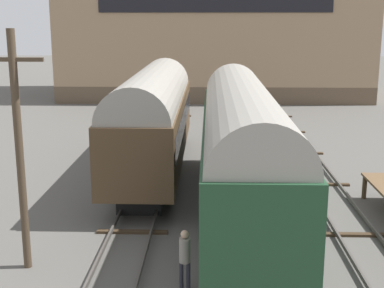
% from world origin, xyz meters
% --- Properties ---
extents(ground_plane, '(200.00, 200.00, 0.00)m').
position_xyz_m(ground_plane, '(0.00, 0.00, 0.00)').
color(ground_plane, '#56544F').
extents(track_left, '(2.60, 60.00, 0.26)m').
position_xyz_m(track_left, '(-4.02, 0.00, 0.14)').
color(track_left, '#4C4742').
rests_on(track_left, ground).
extents(track_middle, '(2.60, 60.00, 0.26)m').
position_xyz_m(track_middle, '(0.00, 0.00, 0.14)').
color(track_middle, '#4C4742').
rests_on(track_middle, ground).
extents(track_right, '(2.60, 60.00, 0.26)m').
position_xyz_m(track_right, '(4.02, 0.00, 0.14)').
color(track_right, '#4C4742').
rests_on(track_right, ground).
extents(train_car_green, '(2.99, 16.88, 5.32)m').
position_xyz_m(train_car_green, '(0.00, 5.01, 3.03)').
color(train_car_green, black).
rests_on(train_car_green, ground).
extents(train_car_brown, '(3.06, 15.07, 5.26)m').
position_xyz_m(train_car_brown, '(-4.02, 10.86, 2.98)').
color(train_car_brown, black).
rests_on(train_car_brown, ground).
extents(person_worker, '(0.32, 0.32, 1.83)m').
position_xyz_m(person_worker, '(-1.92, -1.13, 1.11)').
color(person_worker, '#282833').
rests_on(person_worker, ground).
extents(utility_pole, '(1.80, 0.24, 7.35)m').
position_xyz_m(utility_pole, '(-6.92, 0.19, 3.84)').
color(utility_pole, '#473828').
rests_on(utility_pole, ground).
extents(warehouse_building, '(29.33, 14.02, 15.94)m').
position_xyz_m(warehouse_building, '(-0.83, 40.12, 7.97)').
color(warehouse_building, brown).
rests_on(warehouse_building, ground).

